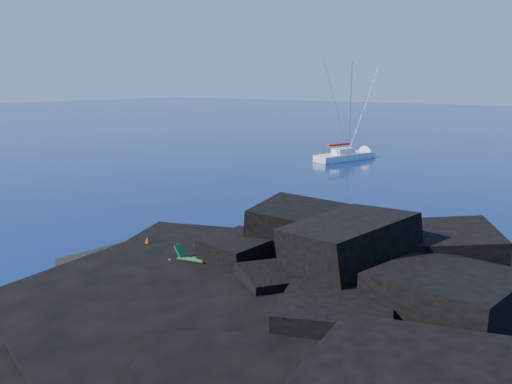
# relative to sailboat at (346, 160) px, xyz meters

# --- Properties ---
(ground) EXTENTS (400.00, 400.00, 0.00)m
(ground) POSITION_rel_sailboat_xyz_m (4.76, -38.86, 0.00)
(ground) COLOR #031335
(ground) RESTS_ON ground
(headland) EXTENTS (24.00, 24.00, 3.60)m
(headland) POSITION_rel_sailboat_xyz_m (17.76, -35.86, 0.00)
(headland) COLOR black
(headland) RESTS_ON ground
(beach) EXTENTS (9.08, 6.86, 0.70)m
(beach) POSITION_rel_sailboat_xyz_m (9.26, -38.36, 0.00)
(beach) COLOR black
(beach) RESTS_ON ground
(surf_foam) EXTENTS (10.00, 8.00, 0.06)m
(surf_foam) POSITION_rel_sailboat_xyz_m (9.76, -33.86, 0.00)
(surf_foam) COLOR white
(surf_foam) RESTS_ON ground
(sailboat) EXTENTS (5.37, 11.17, 11.51)m
(sailboat) POSITION_rel_sailboat_xyz_m (0.00, 0.00, 0.00)
(sailboat) COLOR silver
(sailboat) RESTS_ON ground
(deck_chair) EXTENTS (1.69, 1.07, 1.08)m
(deck_chair) POSITION_rel_sailboat_xyz_m (10.94, -37.25, 0.89)
(deck_chair) COLOR #1A7636
(deck_chair) RESTS_ON beach
(towel) EXTENTS (1.76, 0.85, 0.05)m
(towel) POSITION_rel_sailboat_xyz_m (9.50, -37.92, 0.37)
(towel) COLOR white
(towel) RESTS_ON beach
(sunbather) EXTENTS (1.67, 0.50, 0.26)m
(sunbather) POSITION_rel_sailboat_xyz_m (9.50, -37.92, 0.53)
(sunbather) COLOR tan
(sunbather) RESTS_ON towel
(marker_cone) EXTENTS (0.53, 0.53, 0.62)m
(marker_cone) POSITION_rel_sailboat_xyz_m (7.13, -36.86, 0.66)
(marker_cone) COLOR #D1530B
(marker_cone) RESTS_ON beach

